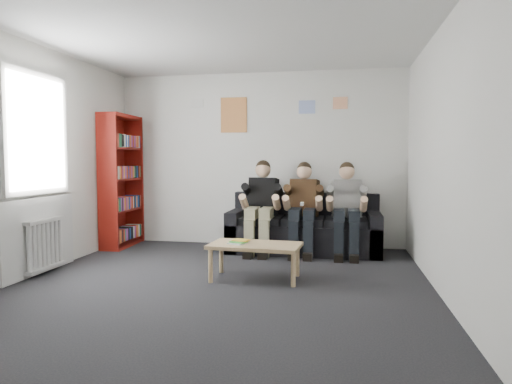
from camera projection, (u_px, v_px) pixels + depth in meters
room_shell at (216, 159)px, 4.72m from camera, size 5.00×5.00×5.00m
sofa at (304, 231)px, 6.70m from camera, size 2.18×0.89×0.84m
bookshelf at (122, 181)px, 7.07m from camera, size 0.31×0.92×2.04m
coffee_table at (255, 248)px, 5.11m from camera, size 1.01×0.55×0.40m
game_cases at (239, 242)px, 5.12m from camera, size 0.22×0.19×0.04m
person_left at (261, 207)px, 6.59m from camera, size 0.41×0.88×1.34m
person_middle at (303, 208)px, 6.48m from camera, size 0.40×0.86×1.32m
person_right at (346, 209)px, 6.37m from camera, size 0.40×0.86×1.31m
radiator at (45, 244)px, 5.38m from camera, size 0.10×0.64×0.60m
window at (38, 187)px, 5.34m from camera, size 0.05×1.30×2.36m
poster_large at (234, 115)px, 7.18m from camera, size 0.42×0.01×0.55m
poster_blue at (307, 107)px, 6.97m from camera, size 0.25×0.01×0.20m
poster_pink at (340, 103)px, 6.87m from camera, size 0.22×0.01×0.18m
poster_sign at (197, 103)px, 7.28m from camera, size 0.20×0.01×0.14m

